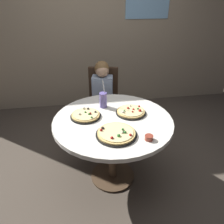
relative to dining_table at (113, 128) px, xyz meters
name	(u,v)px	position (x,y,z in m)	size (l,w,h in m)	color
ground_plane	(113,176)	(0.00, 0.00, -0.65)	(8.00, 8.00, 0.00)	#4C4238
wall_with_window	(93,19)	(0.00, 1.93, 0.81)	(5.20, 0.14, 2.90)	gray
dining_table	(113,128)	(0.00, 0.00, 0.00)	(1.15, 1.15, 0.75)	silver
chair_wooden	(103,99)	(0.02, 0.92, -0.11)	(0.47, 0.47, 0.95)	#382619
diner_child	(102,108)	(-0.01, 0.74, -0.16)	(0.32, 0.43, 1.08)	#3F4766
pizza_veggie	(131,112)	(0.20, 0.09, 0.12)	(0.30, 0.30, 0.05)	black
pizza_cheese	(86,115)	(-0.25, 0.09, 0.12)	(0.30, 0.30, 0.05)	black
pizza_pepperoni	(116,133)	(-0.01, -0.27, 0.12)	(0.35, 0.35, 0.05)	black
soda_cup	(103,100)	(-0.06, 0.26, 0.19)	(0.08, 0.08, 0.31)	#6659A5
sauce_bowl	(149,138)	(0.24, -0.37, 0.12)	(0.07, 0.07, 0.04)	brown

